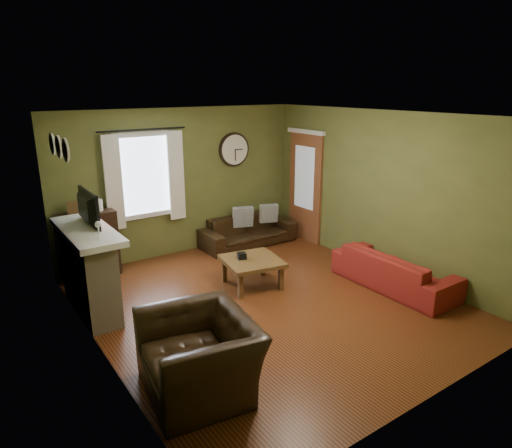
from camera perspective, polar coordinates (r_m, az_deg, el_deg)
floor at (r=6.59m, az=1.29°, el=-9.76°), size 4.60×5.20×0.00m
ceiling at (r=5.90m, az=1.46°, el=13.43°), size 4.60×5.20×0.00m
wall_left at (r=5.17m, az=-19.74°, el=-2.85°), size 0.00×5.20×2.60m
wall_right at (r=7.66m, az=15.44°, el=3.81°), size 0.00×5.20×2.60m
wall_back at (r=8.30m, az=-9.31°, el=5.19°), size 4.60×0.00×2.60m
wall_front at (r=4.41m, az=21.80°, el=-6.48°), size 4.60×0.00×2.60m
fireplace at (r=6.52m, az=-20.15°, el=-5.85°), size 0.40×1.40×1.10m
firebox at (r=6.66m, az=-18.35°, el=-7.52°), size 0.04×0.60×0.55m
mantel at (r=6.33m, az=-20.43°, el=-0.86°), size 0.58×1.60×0.08m
tv at (r=6.42m, az=-20.80°, el=1.33°), size 0.08×0.60×0.35m
tv_screen at (r=6.43m, az=-20.16°, el=1.92°), size 0.02×0.62×0.36m
medallion_left at (r=5.72m, az=-22.69°, el=8.51°), size 0.28×0.28×0.03m
medallion_mid at (r=6.06m, az=-23.44°, el=8.84°), size 0.28×0.28×0.03m
medallion_right at (r=6.40m, az=-24.11°, el=9.12°), size 0.28×0.28×0.03m
window_pane at (r=7.97m, az=-13.86°, el=5.91°), size 1.00×0.02×1.30m
curtain_rod at (r=7.78m, az=-13.99°, el=11.37°), size 0.03×0.03×1.50m
curtain_left at (r=7.72m, az=-17.37°, el=4.88°), size 0.28×0.04×1.55m
curtain_right at (r=8.10m, az=-9.94°, el=5.95°), size 0.28×0.04×1.55m
wall_clock at (r=8.69m, az=-2.70°, el=9.27°), size 0.64×0.06×0.64m
door at (r=8.96m, az=6.15°, el=4.54°), size 0.05×0.90×2.10m
bookshelf at (r=7.73m, az=-20.25°, el=-2.46°), size 0.89×0.38×1.06m
book at (r=7.84m, az=-21.66°, el=0.96°), size 0.25×0.27×0.02m
sofa_brown at (r=8.80m, az=-0.99°, el=-0.84°), size 1.86×0.73×0.54m
pillow_left at (r=8.72m, az=-1.65°, el=0.90°), size 0.40×0.24×0.39m
pillow_right at (r=8.96m, az=1.59°, el=1.34°), size 0.37×0.22×0.36m
sofa_red at (r=7.25m, az=16.89°, el=-5.49°), size 0.76×1.94×0.57m
armchair at (r=4.76m, az=-7.10°, el=-16.00°), size 1.20×1.32×0.77m
coffee_table at (r=7.01m, az=-0.51°, el=-6.08°), size 0.95×0.95×0.44m
tissue_box at (r=6.96m, az=-1.79°, el=-4.65°), size 0.16×0.16×0.10m
wine_glass_a at (r=5.82m, az=-19.06°, el=-0.73°), size 0.08×0.08×0.22m
wine_glass_b at (r=5.84m, az=-19.11°, el=-0.75°), size 0.07×0.07×0.20m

